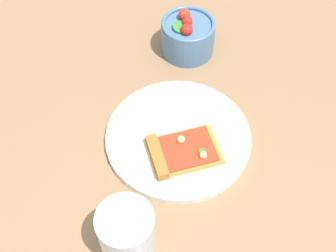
{
  "coord_description": "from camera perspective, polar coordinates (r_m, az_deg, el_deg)",
  "views": [
    {
      "loc": [
        0.44,
        0.16,
        0.67
      ],
      "look_at": [
        -0.0,
        -0.0,
        0.03
      ],
      "focal_mm": 47.57,
      "sensor_mm": 36.0,
      "label": 1
    }
  ],
  "objects": [
    {
      "name": "salad_bowl",
      "position": [
        0.94,
        2.54,
        11.48
      ],
      "size": [
        0.11,
        0.11,
        0.09
      ],
      "color": "#4C7299",
      "rests_on": "ground_plane"
    },
    {
      "name": "soda_glass",
      "position": [
        0.67,
        -5.22,
        -13.87
      ],
      "size": [
        0.08,
        0.08,
        0.11
      ],
      "color": "silver",
      "rests_on": "ground_plane"
    },
    {
      "name": "ground_plane",
      "position": [
        0.82,
        0.26,
        -1.41
      ],
      "size": [
        2.4,
        2.4,
        0.0
      ],
      "primitive_type": "plane",
      "color": "#93704C",
      "rests_on": "ground"
    },
    {
      "name": "pizza_slice_main",
      "position": [
        0.77,
        1.35,
        -3.35
      ],
      "size": [
        0.14,
        0.15,
        0.02
      ],
      "color": "gold",
      "rests_on": "plate"
    },
    {
      "name": "plate",
      "position": [
        0.81,
        1.28,
        -1.51
      ],
      "size": [
        0.26,
        0.26,
        0.01
      ],
      "primitive_type": "cylinder",
      "color": "silver",
      "rests_on": "ground_plane"
    }
  ]
}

